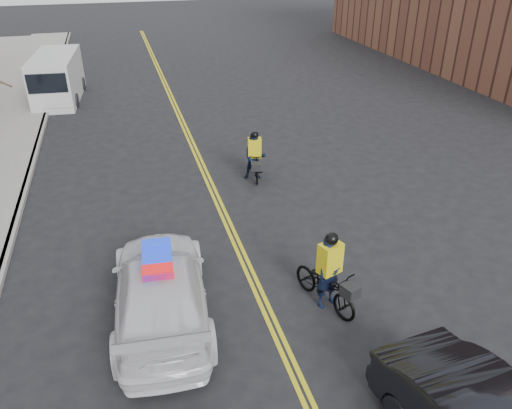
{
  "coord_description": "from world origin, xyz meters",
  "views": [
    {
      "loc": [
        -2.59,
        -8.84,
        7.5
      ],
      "look_at": [
        0.48,
        2.15,
        1.3
      ],
      "focal_mm": 35.0,
      "sensor_mm": 36.0,
      "label": 1
    }
  ],
  "objects": [
    {
      "name": "curb",
      "position": [
        -6.0,
        8.0,
        0.07
      ],
      "size": [
        0.2,
        60.0,
        0.15
      ],
      "primitive_type": "cube",
      "color": "gray",
      "rests_on": "ground"
    },
    {
      "name": "center_line_left",
      "position": [
        -0.08,
        8.0,
        0.01
      ],
      "size": [
        0.1,
        60.0,
        0.01
      ],
      "primitive_type": "cube",
      "color": "gold",
      "rests_on": "ground"
    },
    {
      "name": "cyclist_near",
      "position": [
        1.4,
        -0.59,
        0.66
      ],
      "size": [
        1.29,
        2.05,
        1.9
      ],
      "rotation": [
        0.0,
        0.0,
        0.35
      ],
      "color": "black",
      "rests_on": "ground"
    },
    {
      "name": "cargo_van",
      "position": [
        -5.51,
        17.99,
        1.09
      ],
      "size": [
        2.38,
        5.48,
        2.24
      ],
      "rotation": [
        0.0,
        0.0,
        -0.08
      ],
      "color": "silver",
      "rests_on": "ground"
    },
    {
      "name": "cyclist_far",
      "position": [
        1.59,
        6.33,
        0.68
      ],
      "size": [
        0.88,
        1.76,
        1.72
      ],
      "rotation": [
        0.0,
        0.0,
        -0.22
      ],
      "color": "black",
      "rests_on": "ground"
    },
    {
      "name": "police_cruiser",
      "position": [
        -2.27,
        0.02,
        0.73
      ],
      "size": [
        2.37,
        5.12,
        1.61
      ],
      "rotation": [
        0.0,
        0.0,
        3.07
      ],
      "color": "white",
      "rests_on": "ground"
    },
    {
      "name": "center_line_right",
      "position": [
        0.08,
        8.0,
        0.01
      ],
      "size": [
        0.1,
        60.0,
        0.01
      ],
      "primitive_type": "cube",
      "color": "gold",
      "rests_on": "ground"
    },
    {
      "name": "ground",
      "position": [
        0.0,
        0.0,
        0.0
      ],
      "size": [
        120.0,
        120.0,
        0.0
      ],
      "primitive_type": "plane",
      "color": "black",
      "rests_on": "ground"
    }
  ]
}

